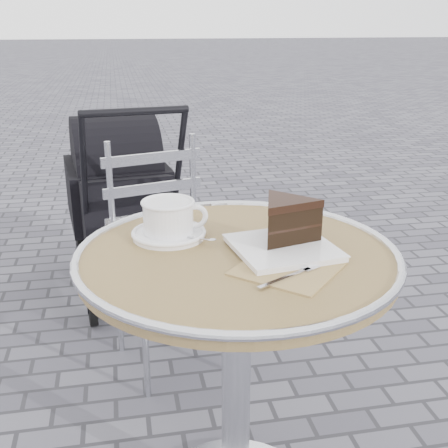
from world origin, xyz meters
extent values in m
cylinder|color=silver|center=(0.00, 0.00, 0.36)|extent=(0.07, 0.07, 0.67)
cylinder|color=tan|center=(0.00, 0.00, 0.71)|extent=(0.70, 0.70, 0.03)
torus|color=silver|center=(0.00, 0.00, 0.73)|extent=(0.72, 0.72, 0.02)
cylinder|color=white|center=(-0.14, 0.12, 0.74)|extent=(0.17, 0.17, 0.01)
cylinder|color=white|center=(-0.14, 0.12, 0.78)|extent=(0.13, 0.13, 0.07)
torus|color=white|center=(-0.08, 0.12, 0.78)|extent=(0.06, 0.02, 0.06)
cylinder|color=beige|center=(-0.14, 0.12, 0.81)|extent=(0.11, 0.11, 0.01)
cube|color=#A08058|center=(0.08, -0.10, 0.73)|extent=(0.27, 0.27, 0.00)
cube|color=white|center=(0.10, -0.02, 0.74)|extent=(0.24, 0.24, 0.01)
cylinder|color=silver|center=(-0.20, 0.51, 0.21)|extent=(0.02, 0.02, 0.42)
cylinder|color=silver|center=(0.11, 0.60, 0.21)|extent=(0.02, 0.02, 0.42)
cylinder|color=silver|center=(-0.28, 0.82, 0.21)|extent=(0.02, 0.02, 0.42)
cylinder|color=silver|center=(0.02, 0.90, 0.21)|extent=(0.02, 0.02, 0.42)
cube|color=silver|center=(-0.09, 0.71, 0.43)|extent=(0.46, 0.46, 0.02)
cube|color=black|center=(-0.24, 1.33, 0.43)|extent=(0.45, 0.64, 0.36)
cylinder|color=black|center=(-0.18, 0.85, 0.92)|extent=(0.38, 0.07, 0.03)
cylinder|color=black|center=(-0.39, 1.04, 0.08)|extent=(0.05, 0.16, 0.16)
cylinder|color=black|center=(-0.02, 1.09, 0.08)|extent=(0.05, 0.16, 0.16)
cylinder|color=black|center=(-0.46, 1.58, 0.13)|extent=(0.06, 0.25, 0.25)
cylinder|color=black|center=(-0.09, 1.62, 0.13)|extent=(0.06, 0.25, 0.25)
camera|label=1|loc=(-0.24, -1.12, 1.21)|focal=45.00mm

